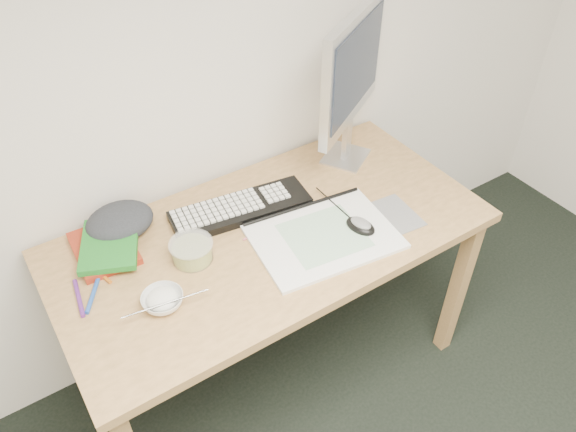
# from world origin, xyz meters

# --- Properties ---
(desk) EXTENTS (1.40, 0.70, 0.75)m
(desk) POSITION_xyz_m (-0.06, 1.43, 0.67)
(desk) COLOR tan
(desk) RESTS_ON ground
(mousepad) EXTENTS (0.22, 0.20, 0.00)m
(mousepad) POSITION_xyz_m (0.30, 1.28, 0.75)
(mousepad) COLOR slate
(mousepad) RESTS_ON desk
(sketchpad) EXTENTS (0.48, 0.37, 0.01)m
(sketchpad) POSITION_xyz_m (0.07, 1.31, 0.76)
(sketchpad) COLOR white
(sketchpad) RESTS_ON desk
(keyboard) EXTENTS (0.49, 0.21, 0.03)m
(keyboard) POSITION_xyz_m (-0.09, 1.57, 0.76)
(keyboard) COLOR black
(keyboard) RESTS_ON desk
(monitor) EXTENTS (0.43, 0.28, 0.56)m
(monitor) POSITION_xyz_m (0.40, 1.63, 1.10)
(monitor) COLOR silver
(monitor) RESTS_ON desk
(mouse) EXTENTS (0.09, 0.12, 0.04)m
(mouse) POSITION_xyz_m (0.18, 1.28, 0.78)
(mouse) COLOR black
(mouse) RESTS_ON sketchpad
(rice_bowl) EXTENTS (0.12, 0.12, 0.04)m
(rice_bowl) POSITION_xyz_m (-0.48, 1.34, 0.77)
(rice_bowl) COLOR silver
(rice_bowl) RESTS_ON desk
(chopsticks) EXTENTS (0.23, 0.05, 0.02)m
(chopsticks) POSITION_xyz_m (-0.48, 1.31, 0.79)
(chopsticks) COLOR #B7B7B9
(chopsticks) RESTS_ON rice_bowl
(fruit_tub) EXTENTS (0.17, 0.17, 0.07)m
(fruit_tub) POSITION_xyz_m (-0.33, 1.46, 0.78)
(fruit_tub) COLOR #DAD54D
(fruit_tub) RESTS_ON desk
(book_red) EXTENTS (0.18, 0.24, 0.02)m
(book_red) POSITION_xyz_m (-0.54, 1.64, 0.76)
(book_red) COLOR maroon
(book_red) RESTS_ON desk
(book_green) EXTENTS (0.25, 0.28, 0.02)m
(book_green) POSITION_xyz_m (-0.52, 1.62, 0.78)
(book_green) COLOR #1C7222
(book_green) RESTS_ON book_red
(cloth_lump) EXTENTS (0.18, 0.15, 0.08)m
(cloth_lump) POSITION_xyz_m (-0.46, 1.70, 0.79)
(cloth_lump) COLOR #23252A
(cloth_lump) RESTS_ON desk
(pencil_pink) EXTENTS (0.16, 0.01, 0.01)m
(pencil_pink) POSITION_xyz_m (-0.07, 1.45, 0.75)
(pencil_pink) COLOR #CA657A
(pencil_pink) RESTS_ON desk
(pencil_tan) EXTENTS (0.14, 0.15, 0.01)m
(pencil_tan) POSITION_xyz_m (-0.05, 1.42, 0.75)
(pencil_tan) COLOR tan
(pencil_tan) RESTS_ON desk
(pencil_black) EXTENTS (0.18, 0.03, 0.01)m
(pencil_black) POSITION_xyz_m (0.03, 1.50, 0.75)
(pencil_black) COLOR black
(pencil_black) RESTS_ON desk
(marker_blue) EXTENTS (0.09, 0.12, 0.01)m
(marker_blue) POSITION_xyz_m (-0.63, 1.48, 0.76)
(marker_blue) COLOR #204CAE
(marker_blue) RESTS_ON desk
(marker_orange) EXTENTS (0.04, 0.12, 0.01)m
(marker_orange) POSITION_xyz_m (-0.59, 1.55, 0.76)
(marker_orange) COLOR orange
(marker_orange) RESTS_ON desk
(marker_purple) EXTENTS (0.03, 0.15, 0.01)m
(marker_purple) POSITION_xyz_m (-0.67, 1.49, 0.76)
(marker_purple) COLOR #57227D
(marker_purple) RESTS_ON desk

